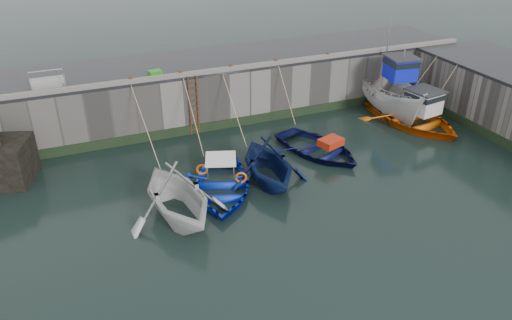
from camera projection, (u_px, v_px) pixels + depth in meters
name	position (u px, v px, depth m)	size (l,w,h in m)	color
ground	(318.00, 226.00, 19.27)	(120.00, 120.00, 0.00)	black
quay_back	(215.00, 87.00, 28.73)	(30.00, 5.00, 3.00)	slate
road_back	(214.00, 60.00, 27.98)	(30.00, 5.00, 0.16)	black
kerb_back	(228.00, 69.00, 25.98)	(30.00, 0.30, 0.20)	slate
algae_back	(230.00, 123.00, 27.25)	(30.00, 0.08, 0.50)	black
algae_right	(503.00, 142.00, 25.20)	(0.08, 15.00, 0.50)	black
ladder	(194.00, 106.00, 25.91)	(0.51, 0.08, 3.20)	#3F1E0F
boat_near_white	(179.00, 216.00, 19.87)	(4.29, 4.97, 2.62)	silver
boat_near_white_rope	(152.00, 162.00, 23.84)	(0.04, 5.44, 3.10)	tan
boat_near_blue	(222.00, 191.00, 21.52)	(3.58, 5.02, 1.04)	#0D2FCD
boat_near_blue_rope	(194.00, 149.00, 25.04)	(0.04, 4.49, 3.10)	tan
boat_near_blacktrim	(267.00, 180.00, 22.34)	(3.85, 4.46, 2.35)	#0B1846
boat_near_blacktrim_rope	(234.00, 141.00, 25.82)	(0.04, 4.41, 3.10)	tan
boat_near_navy	(317.00, 153.00, 24.70)	(3.49, 4.88, 1.01)	#090E3D
boat_near_navy_rope	(287.00, 126.00, 27.57)	(0.04, 3.31, 3.10)	tan
boat_far_white	(392.00, 95.00, 28.70)	(3.53, 7.02, 5.59)	silver
boat_far_orange	(413.00, 117.00, 27.56)	(5.25, 6.68, 4.25)	orange
fish_crate	(155.00, 73.00, 25.23)	(0.64, 0.42, 0.30)	#24921A
railing	(48.00, 82.00, 23.88)	(1.60, 1.05, 1.00)	#A5A8AD
bollard_a	(130.00, 80.00, 24.36)	(0.18, 0.18, 0.28)	#3F1E0F
bollard_b	(180.00, 74.00, 25.20)	(0.18, 0.18, 0.28)	#3F1E0F
bollard_c	(231.00, 67.00, 26.11)	(0.18, 0.18, 0.28)	#3F1E0F
bollard_d	(276.00, 62.00, 26.98)	(0.18, 0.18, 0.28)	#3F1E0F
bollard_e	(327.00, 55.00, 28.06)	(0.18, 0.18, 0.28)	#3F1E0F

